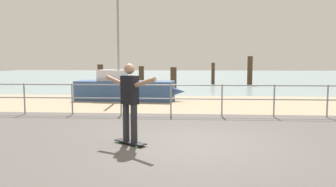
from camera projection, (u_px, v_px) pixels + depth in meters
ground_plane at (191, 157)px, 6.19m from camera, size 24.00×10.00×0.04m
beach_strip at (192, 103)px, 14.13m from camera, size 24.00×6.00×0.04m
sea_surface at (192, 76)px, 41.93m from camera, size 72.00×50.00×0.04m
railing_fence at (146, 95)px, 10.80m from camera, size 14.82×0.05×1.05m
sailboat at (129, 89)px, 15.14m from camera, size 5.02×1.77×4.87m
skateboard at (130, 142)px, 7.05m from camera, size 0.77×0.63×0.08m
skateboarder at (130, 98)px, 6.96m from camera, size 1.23×0.91×1.65m
groyne_post_0 at (100, 76)px, 23.51m from camera, size 0.40×0.40×1.58m
groyne_post_1 at (141, 76)px, 24.76m from camera, size 0.39×0.39×1.45m
groyne_post_2 at (173, 80)px, 19.12m from camera, size 0.36×0.36×1.46m
groyne_post_3 at (213, 74)px, 25.96m from camera, size 0.27×0.27×1.69m
groyne_post_4 at (250, 71)px, 24.99m from camera, size 0.39×0.39×2.19m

